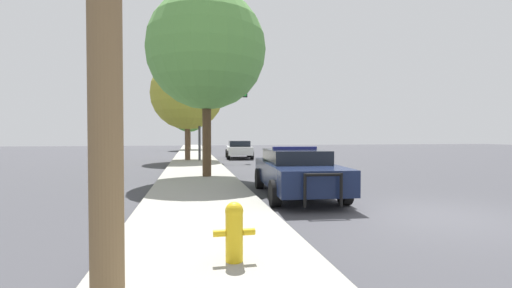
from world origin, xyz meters
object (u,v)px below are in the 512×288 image
Objects in this scene: fire_hydrant at (234,230)px; tree_sidewalk_near at (206,50)px; tree_sidewalk_mid at (187,93)px; traffic_light at (218,105)px; police_car at (296,170)px; tree_sidewalk_far at (189,114)px; car_background_midblock at (239,149)px.

fire_hydrant is 0.10× the size of tree_sidewalk_near.
tree_sidewalk_mid reaches higher than fire_hydrant.
traffic_light is 0.71× the size of tree_sidewalk_near.
tree_sidewalk_mid is at bearing -72.71° from police_car.
fire_hydrant is 37.37m from tree_sidewalk_far.
fire_hydrant is 0.17× the size of car_background_midblock.
tree_sidewalk_far is (-3.88, 15.20, 3.62)m from car_background_midblock.
tree_sidewalk_near is (-3.06, -12.44, 4.48)m from car_background_midblock.
traffic_light is 0.76× the size of tree_sidewalk_mid.
tree_sidewalk_mid is at bearing 166.07° from traffic_light.
police_car is 5.87m from fire_hydrant.
tree_sidewalk_near is at bearing -97.54° from traffic_light.
tree_sidewalk_far is (-0.73, 37.17, 3.80)m from fire_hydrant.
tree_sidewalk_mid reaches higher than police_car.
tree_sidewalk_mid is at bearing 95.04° from tree_sidewalk_near.
fire_hydrant is (-2.52, -5.30, -0.19)m from police_car.
car_background_midblock is 13.57m from tree_sidewalk_near.
tree_sidewalk_mid is at bearing -90.08° from tree_sidewalk_far.
tree_sidewalk_near is (-2.43, 4.23, 4.47)m from police_car.
police_car is 0.79× the size of tree_sidewalk_far.
car_background_midblock is at bearing 61.00° from traffic_light.
police_car is at bearing 64.59° from fire_hydrant.
tree_sidewalk_near reaches higher than fire_hydrant.
tree_sidewalk_far is at bearing 91.70° from tree_sidewalk_near.
tree_sidewalk_mid reaches higher than tree_sidewalk_far.
tree_sidewalk_near is at bearing -56.17° from police_car.
tree_sidewalk_near reaches higher than tree_sidewalk_far.
tree_sidewalk_mid is 1.09× the size of tree_sidewalk_far.
traffic_light reaches higher than police_car.
tree_sidewalk_near is 27.66m from tree_sidewalk_far.
fire_hydrant is 19.57m from tree_sidewalk_mid.
police_car is 14.73m from tree_sidewalk_mid.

